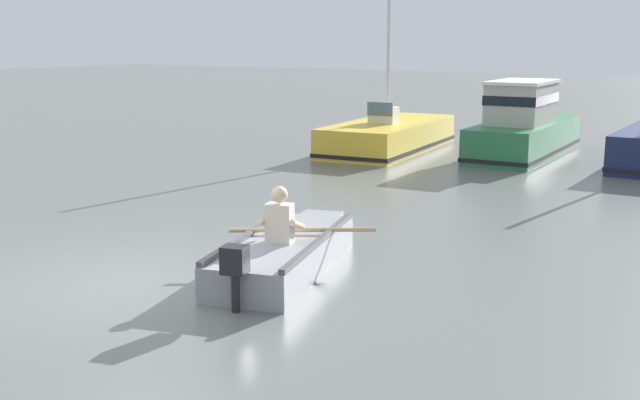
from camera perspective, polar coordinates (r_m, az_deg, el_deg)
The scene contains 4 objects.
ground_plane at distance 10.31m, azimuth -13.63°, elevation -5.93°, with size 120.00×120.00×0.00m, color slate.
rowboat_with_person at distance 10.53m, azimuth -2.52°, elevation -3.81°, with size 1.87×3.69×1.19m.
moored_boat_yellow at distance 21.77m, azimuth 5.02°, elevation 4.64°, with size 2.60×5.57×4.53m.
moored_boat_green at distance 21.34m, azimuth 14.62°, elevation 5.11°, with size 1.88×5.41×1.99m.
Camera 1 is at (7.11, -6.80, 3.08)m, focal length 43.93 mm.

